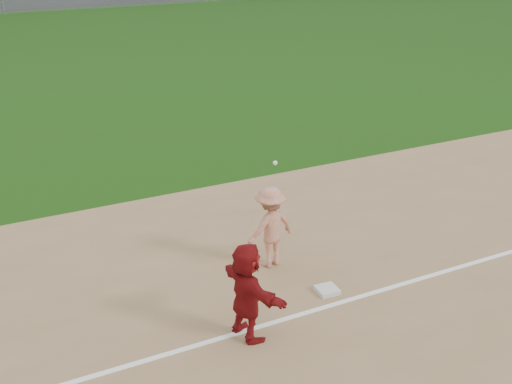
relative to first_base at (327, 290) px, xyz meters
name	(u,v)px	position (x,y,z in m)	size (l,w,h in m)	color
ground	(294,288)	(-0.44, 0.41, -0.06)	(160.00, 160.00, 0.00)	#163D0B
foul_line	(318,309)	(-0.44, -0.39, -0.04)	(60.00, 0.10, 0.01)	white
first_base	(327,290)	(0.00, 0.00, 0.00)	(0.37, 0.37, 0.08)	silver
base_runner	(247,292)	(-1.82, -0.51, 0.77)	(1.50, 0.48, 1.62)	maroon
first_base_play	(270,227)	(-0.44, 1.33, 0.75)	(1.11, 0.77, 2.24)	#A7A7A9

